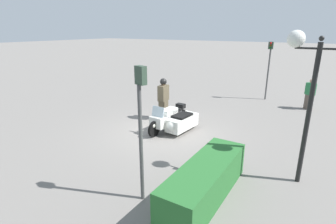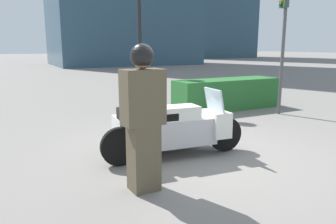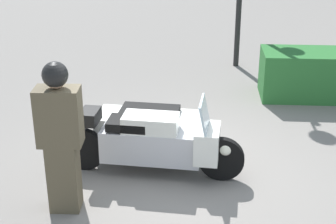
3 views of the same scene
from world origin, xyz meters
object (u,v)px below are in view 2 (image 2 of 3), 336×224
(officer_rider, at_px, (143,115))
(hedge_bush_curbside, at_px, (227,94))
(police_motorcycle, at_px, (171,127))
(traffic_light_near, at_px, (283,35))

(officer_rider, relative_size, hedge_bush_curbside, 0.58)
(police_motorcycle, bearing_deg, traffic_light_near, 25.63)
(police_motorcycle, xyz_separation_m, officer_rider, (-1.03, -1.20, 0.54))
(officer_rider, relative_size, traffic_light_near, 0.58)
(officer_rider, xyz_separation_m, hedge_bush_curbside, (4.43, 4.04, -0.55))
(traffic_light_near, bearing_deg, officer_rider, 42.68)
(police_motorcycle, distance_m, officer_rider, 1.68)
(police_motorcycle, distance_m, hedge_bush_curbside, 4.43)
(police_motorcycle, relative_size, traffic_light_near, 0.79)
(police_motorcycle, xyz_separation_m, hedge_bush_curbside, (3.39, 2.84, -0.01))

